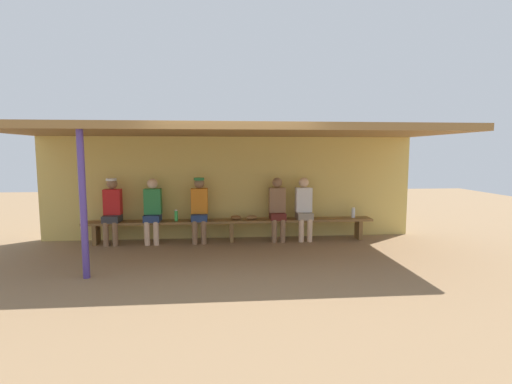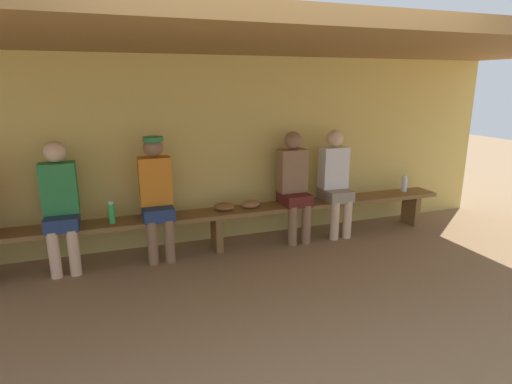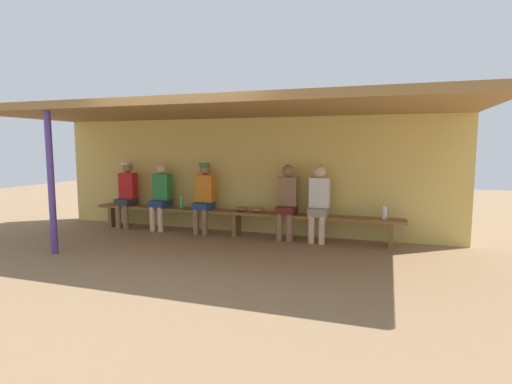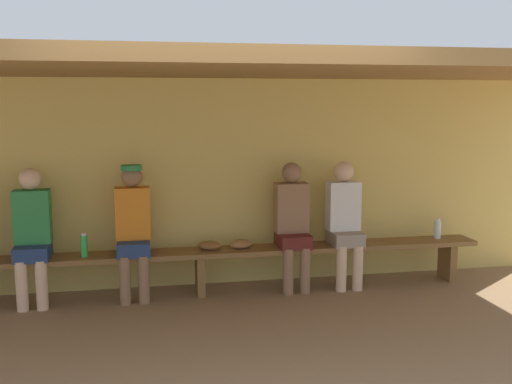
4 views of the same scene
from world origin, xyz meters
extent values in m
plane|color=#8C6D4C|center=(0.00, 0.00, 0.00)|extent=(24.00, 24.00, 0.00)
cube|color=#D8BC60|center=(0.00, 2.00, 1.10)|extent=(8.00, 0.20, 2.20)
cube|color=olive|center=(0.00, 0.70, 2.26)|extent=(8.00, 2.80, 0.12)
cylinder|color=#4C388C|center=(-2.21, -0.55, 1.10)|extent=(0.10, 0.10, 2.20)
cube|color=brown|center=(0.00, 1.55, 0.43)|extent=(6.00, 0.36, 0.05)
cube|color=brown|center=(-2.75, 1.55, 0.21)|extent=(0.08, 0.29, 0.41)
cube|color=brown|center=(0.00, 1.55, 0.21)|extent=(0.08, 0.29, 0.41)
cube|color=brown|center=(2.75, 1.55, 0.21)|extent=(0.08, 0.29, 0.41)
cube|color=navy|center=(-1.61, 1.53, 0.53)|extent=(0.32, 0.40, 0.14)
cylinder|color=beige|center=(-1.70, 1.37, 0.24)|extent=(0.11, 0.11, 0.48)
cylinder|color=beige|center=(-1.52, 1.37, 0.24)|extent=(0.11, 0.11, 0.48)
cube|color=#2D8442|center=(-1.61, 1.61, 0.86)|extent=(0.34, 0.20, 0.52)
sphere|color=beige|center=(-1.61, 1.61, 1.23)|extent=(0.21, 0.21, 0.21)
cube|color=gray|center=(1.54, 1.53, 0.53)|extent=(0.32, 0.40, 0.14)
cylinder|color=beige|center=(1.45, 1.37, 0.24)|extent=(0.11, 0.11, 0.48)
cylinder|color=beige|center=(1.63, 1.37, 0.24)|extent=(0.11, 0.11, 0.48)
cube|color=white|center=(1.54, 1.61, 0.86)|extent=(0.34, 0.20, 0.52)
sphere|color=beige|center=(1.54, 1.61, 1.23)|extent=(0.21, 0.21, 0.21)
cube|color=#591E19|center=(0.97, 1.53, 0.53)|extent=(0.32, 0.40, 0.14)
cylinder|color=#8C6647|center=(0.88, 1.37, 0.24)|extent=(0.11, 0.11, 0.48)
cylinder|color=#8C6647|center=(1.06, 1.37, 0.24)|extent=(0.11, 0.11, 0.48)
cube|color=#8C6647|center=(0.97, 1.61, 0.86)|extent=(0.34, 0.20, 0.52)
sphere|color=#8C6647|center=(0.97, 1.61, 1.23)|extent=(0.21, 0.21, 0.21)
cube|color=navy|center=(-0.66, 1.53, 0.53)|extent=(0.32, 0.40, 0.14)
cylinder|color=#8C6647|center=(-0.75, 1.37, 0.24)|extent=(0.11, 0.11, 0.48)
cylinder|color=#8C6647|center=(-0.57, 1.37, 0.24)|extent=(0.11, 0.11, 0.48)
cube|color=orange|center=(-0.66, 1.61, 0.86)|extent=(0.34, 0.20, 0.52)
sphere|color=#8C6647|center=(-0.66, 1.61, 1.23)|extent=(0.21, 0.21, 0.21)
cylinder|color=#2D8442|center=(-0.66, 1.57, 1.32)|extent=(0.21, 0.21, 0.05)
cube|color=#333338|center=(-2.42, 1.53, 0.53)|extent=(0.32, 0.40, 0.14)
cylinder|color=#8C6647|center=(-2.51, 1.37, 0.24)|extent=(0.11, 0.11, 0.48)
cylinder|color=#8C6647|center=(-2.33, 1.37, 0.24)|extent=(0.11, 0.11, 0.48)
cube|color=red|center=(-2.42, 1.61, 0.86)|extent=(0.34, 0.20, 0.52)
sphere|color=#8C6647|center=(-2.42, 1.61, 1.23)|extent=(0.21, 0.21, 0.21)
cylinder|color=white|center=(-2.42, 1.57, 1.32)|extent=(0.21, 0.21, 0.05)
cylinder|color=green|center=(-1.13, 1.52, 0.56)|extent=(0.07, 0.07, 0.21)
cylinder|color=white|center=(-1.13, 1.52, 0.68)|extent=(0.05, 0.05, 0.02)
cylinder|color=silver|center=(2.64, 1.59, 0.56)|extent=(0.08, 0.08, 0.20)
cylinder|color=white|center=(2.64, 1.59, 0.67)|extent=(0.05, 0.05, 0.02)
ellipsoid|color=brown|center=(0.10, 1.56, 0.51)|extent=(0.29, 0.26, 0.09)
ellipsoid|color=olive|center=(0.43, 1.56, 0.51)|extent=(0.27, 0.22, 0.09)
camera|label=1|loc=(-0.16, -6.15, 1.88)|focal=26.15mm
camera|label=2|loc=(-1.11, -2.92, 1.88)|focal=29.28mm
camera|label=3|loc=(2.67, -5.27, 1.65)|focal=27.80mm
camera|label=4|loc=(-0.60, -4.47, 1.97)|focal=42.66mm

